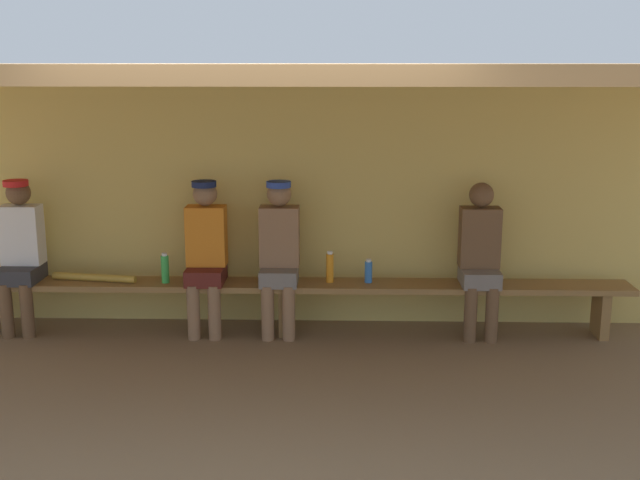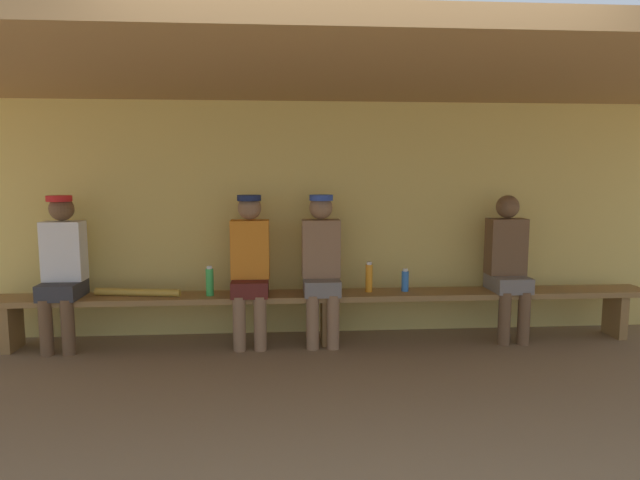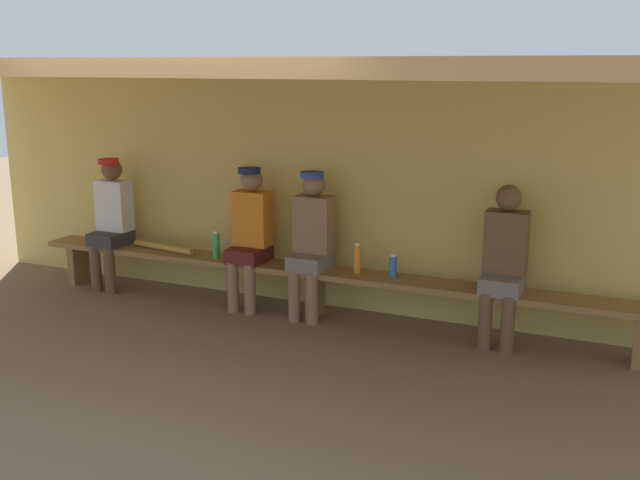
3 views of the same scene
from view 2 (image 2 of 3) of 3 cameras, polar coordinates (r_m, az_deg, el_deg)
ground_plane at (r=3.62m, az=2.73°, el=-18.14°), size 24.00×24.00×0.00m
back_wall at (r=5.28m, az=0.20°, el=2.29°), size 8.00×0.20×2.20m
dugout_roof at (r=4.03m, az=1.68°, el=17.35°), size 8.00×2.80×0.12m
bench at (r=4.95m, az=0.60°, el=-6.40°), size 6.00×0.36×0.46m
player_in_white at (r=4.87m, az=-7.35°, el=-2.36°), size 0.34×0.42×1.34m
player_with_sunglasses at (r=5.30m, az=19.10°, el=-2.13°), size 0.34×0.42×1.34m
player_shirtless_tan at (r=4.88m, az=0.14°, el=-2.29°), size 0.34×0.42×1.34m
player_middle at (r=5.22m, az=-25.41°, el=-2.36°), size 0.34×0.42×1.34m
water_bottle_blue at (r=5.05m, az=8.91°, el=-4.22°), size 0.06×0.06×0.21m
water_bottle_green at (r=4.90m, az=-11.48°, el=-4.29°), size 0.07×0.07×0.26m
water_bottle_clear at (r=4.98m, az=5.16°, el=-3.94°), size 0.06×0.06×0.28m
baseball_bat at (r=5.07m, az=-18.57°, el=-5.22°), size 0.77×0.18×0.07m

